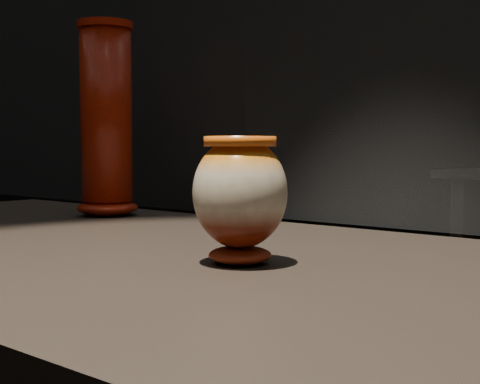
# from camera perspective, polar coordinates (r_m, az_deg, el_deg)

# --- Properties ---
(main_vase) EXTENTS (0.15, 0.15, 0.16)m
(main_vase) POSITION_cam_1_polar(r_m,az_deg,el_deg) (0.85, -0.00, -0.20)
(main_vase) COLOR #651909
(main_vase) RESTS_ON display_plinth
(tall_vase) EXTENTS (0.16, 0.16, 0.41)m
(tall_vase) POSITION_cam_1_polar(r_m,az_deg,el_deg) (1.47, -11.33, 5.83)
(tall_vase) COLOR red
(tall_vase) RESTS_ON display_plinth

